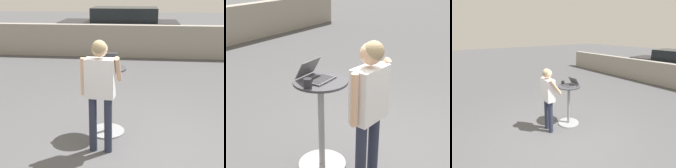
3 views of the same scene
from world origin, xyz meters
TOP-DOWN VIEW (x-y plane):
  - ground_plane at (0.00, 0.00)m, footprint 50.00×50.00m
  - cafe_table at (-0.49, 0.55)m, footprint 0.59×0.59m
  - laptop at (-0.49, 0.61)m, footprint 0.32×0.33m
  - coffee_mug at (-0.71, 0.52)m, footprint 0.12×0.09m
  - standing_person at (-0.51, -0.06)m, footprint 0.55×0.34m

SIDE VIEW (x-z plane):
  - ground_plane at x=0.00m, z-range 0.00..0.00m
  - cafe_table at x=-0.49m, z-range 0.02..1.09m
  - standing_person at x=-0.51m, z-range 0.20..1.79m
  - coffee_mug at x=-0.71m, z-range 1.06..1.16m
  - laptop at x=-0.49m, z-range 1.01..1.22m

